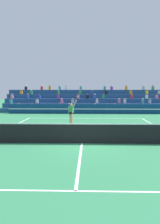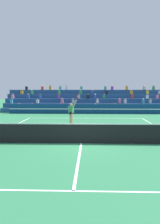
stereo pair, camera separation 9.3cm
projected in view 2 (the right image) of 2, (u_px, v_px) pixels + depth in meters
name	position (u px, v px, depth m)	size (l,w,h in m)	color
ground_plane	(81.00, 143.00, 13.66)	(120.00, 120.00, 0.00)	#2D7A4C
court_lines	(81.00, 143.00, 13.66)	(11.10, 23.90, 0.01)	white
tennis_net	(81.00, 133.00, 13.61)	(12.00, 0.10, 1.10)	black
sponsor_banner_wall	(86.00, 109.00, 30.29)	(18.00, 0.26, 1.10)	navy
bleacher_stand	(87.00, 103.00, 34.03)	(20.73, 4.75, 3.38)	navy
tennis_player	(71.00, 112.00, 20.73)	(0.97, 0.72, 2.44)	tan
tennis_ball	(44.00, 124.00, 21.29)	(0.07, 0.07, 0.07)	#C6DB33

